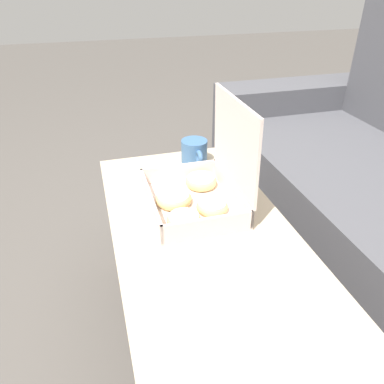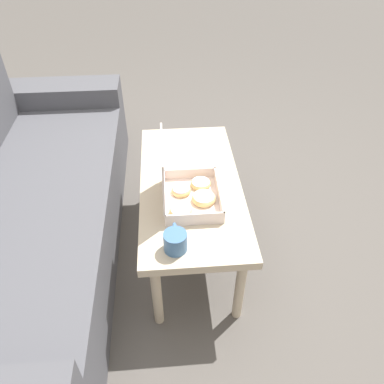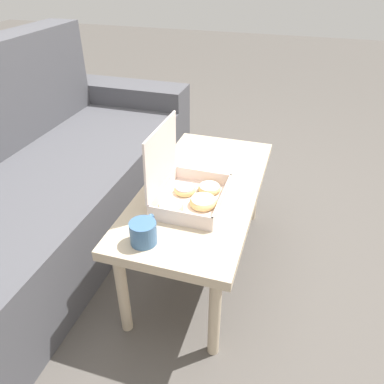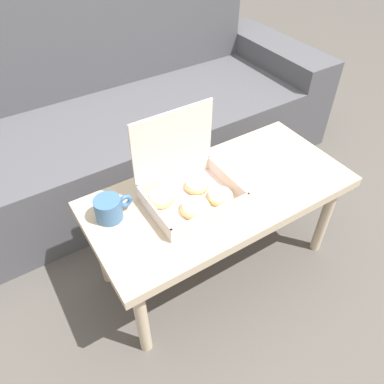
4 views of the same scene
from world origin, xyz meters
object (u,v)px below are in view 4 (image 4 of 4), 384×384
(couch, at_px, (126,117))
(pastry_box, at_px, (188,188))
(coffee_table, at_px, (220,200))
(coffee_mug, at_px, (109,208))

(couch, xyz_separation_m, pastry_box, (-0.13, -0.85, 0.20))
(couch, relative_size, pastry_box, 6.96)
(coffee_table, distance_m, coffee_mug, 0.42)
(coffee_table, bearing_deg, couch, 90.00)
(pastry_box, bearing_deg, coffee_table, -11.63)
(couch, height_order, coffee_table, couch)
(pastry_box, distance_m, coffee_mug, 0.28)
(coffee_table, relative_size, pastry_box, 3.18)
(couch, height_order, pastry_box, couch)
(couch, xyz_separation_m, coffee_table, (0.00, -0.88, 0.09))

